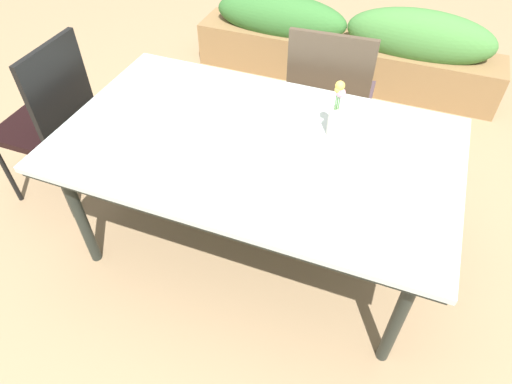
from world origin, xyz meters
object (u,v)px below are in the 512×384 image
at_px(chair_end_left, 51,116).
at_px(planter_box, 346,45).
at_px(dining_table, 256,151).
at_px(flower_vase, 336,115).
at_px(chair_far_side, 330,93).

xyz_separation_m(chair_end_left, planter_box, (1.26, 1.92, -0.26)).
height_order(dining_table, chair_end_left, chair_end_left).
relative_size(chair_end_left, planter_box, 0.41).
height_order(flower_vase, planter_box, flower_vase).
relative_size(chair_far_side, chair_end_left, 0.97).
height_order(dining_table, chair_far_side, chair_far_side).
height_order(chair_far_side, chair_end_left, chair_end_left).
distance_m(chair_far_side, chair_end_left, 1.61).
bearing_deg(chair_end_left, planter_box, -33.82).
bearing_deg(dining_table, planter_box, 88.77).
bearing_deg(planter_box, flower_vase, -81.01).
bearing_deg(chair_far_side, flower_vase, -79.56).
bearing_deg(flower_vase, planter_box, 98.99).
height_order(chair_far_side, flower_vase, flower_vase).
distance_m(dining_table, planter_box, 1.96).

